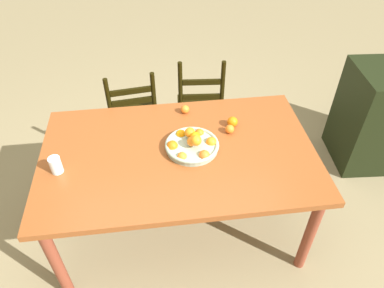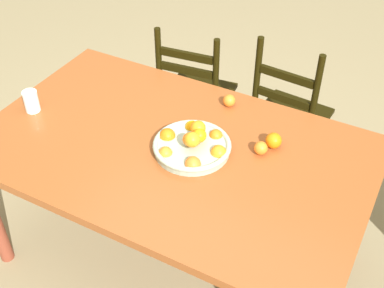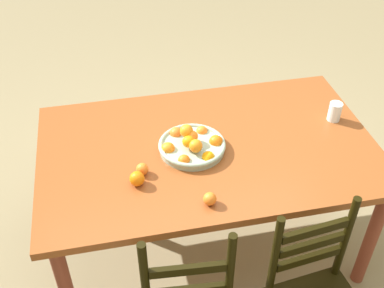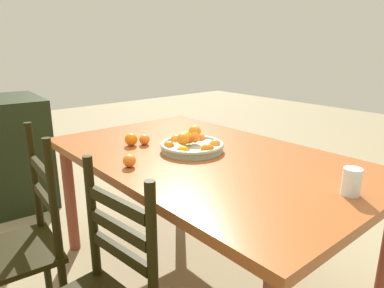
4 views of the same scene
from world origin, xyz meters
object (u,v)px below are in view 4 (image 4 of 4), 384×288
(orange_loose_1, at_px, (129,161))
(drinking_glass, at_px, (352,182))
(fruit_bowl, at_px, (192,145))
(orange_loose_2, at_px, (144,140))
(dining_table, at_px, (205,168))
(chair_near_window, at_px, (21,248))
(cabinet, at_px, (10,152))
(orange_loose_0, at_px, (131,139))

(orange_loose_1, bearing_deg, drinking_glass, -149.57)
(fruit_bowl, bearing_deg, drinking_glass, -173.20)
(orange_loose_2, bearing_deg, dining_table, -158.40)
(orange_loose_2, bearing_deg, orange_loose_1, 136.27)
(orange_loose_1, bearing_deg, chair_near_window, 68.98)
(chair_near_window, xyz_separation_m, orange_loose_1, (-0.18, -0.48, 0.36))
(fruit_bowl, bearing_deg, dining_table, -169.20)
(fruit_bowl, distance_m, orange_loose_2, 0.30)
(orange_loose_1, height_order, drinking_glass, drinking_glass)
(cabinet, bearing_deg, orange_loose_2, -160.73)
(chair_near_window, relative_size, orange_loose_2, 16.03)
(cabinet, relative_size, orange_loose_0, 12.51)
(cabinet, xyz_separation_m, orange_loose_1, (-1.76, -0.14, 0.35))
(fruit_bowl, bearing_deg, orange_loose_2, 24.92)
(cabinet, bearing_deg, fruit_bowl, -159.12)
(dining_table, relative_size, chair_near_window, 1.81)
(cabinet, bearing_deg, orange_loose_0, -162.95)
(dining_table, xyz_separation_m, orange_loose_1, (0.09, 0.41, 0.11))
(orange_loose_1, bearing_deg, dining_table, -102.43)
(orange_loose_2, bearing_deg, cabinet, 15.10)
(dining_table, height_order, drinking_glass, drinking_glass)
(chair_near_window, xyz_separation_m, fruit_bowl, (-0.18, -0.87, 0.37))
(fruit_bowl, bearing_deg, cabinet, 16.71)
(chair_near_window, distance_m, orange_loose_2, 0.83)
(dining_table, distance_m, orange_loose_0, 0.47)
(orange_loose_0, xyz_separation_m, drinking_glass, (-1.14, -0.30, 0.02))
(orange_loose_0, relative_size, orange_loose_2, 1.19)
(dining_table, relative_size, cabinet, 1.94)
(chair_near_window, xyz_separation_m, orange_loose_0, (0.12, -0.68, 0.37))
(cabinet, relative_size, drinking_glass, 8.38)
(dining_table, distance_m, fruit_bowl, 0.15)
(fruit_bowl, bearing_deg, orange_loose_1, 90.24)
(cabinet, distance_m, orange_loose_2, 1.58)
(chair_near_window, distance_m, cabinet, 1.61)
(orange_loose_0, xyz_separation_m, orange_loose_1, (-0.31, 0.19, -0.01))
(drinking_glass, bearing_deg, orange_loose_2, 11.55)
(cabinet, xyz_separation_m, orange_loose_0, (-1.45, -0.33, 0.35))
(chair_near_window, height_order, orange_loose_2, chair_near_window)
(orange_loose_1, bearing_deg, cabinet, 4.45)
(chair_near_window, xyz_separation_m, orange_loose_2, (0.09, -0.74, 0.36))
(dining_table, height_order, fruit_bowl, fruit_bowl)
(orange_loose_1, distance_m, drinking_glass, 0.97)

